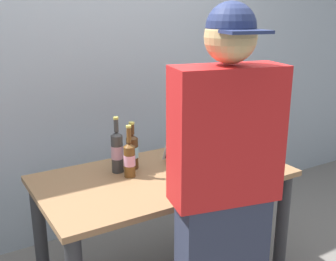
{
  "coord_description": "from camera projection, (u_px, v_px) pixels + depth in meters",
  "views": [
    {
      "loc": [
        -1.1,
        -1.87,
        1.64
      ],
      "look_at": [
        0.03,
        0.0,
        0.99
      ],
      "focal_mm": 44.01,
      "sensor_mm": 36.0,
      "label": 1
    }
  ],
  "objects": [
    {
      "name": "desk",
      "position": [
        164.0,
        195.0,
        2.38
      ],
      "size": [
        1.41,
        0.76,
        0.74
      ],
      "color": "olive",
      "rests_on": "ground"
    },
    {
      "name": "back_wall",
      "position": [
        100.0,
        57.0,
        2.91
      ],
      "size": [
        6.0,
        0.1,
        2.6
      ],
      "primitive_type": "cube",
      "color": "#99A3AD",
      "rests_on": "ground"
    },
    {
      "name": "beer_bottle_amber",
      "position": [
        132.0,
        150.0,
        2.38
      ],
      "size": [
        0.07,
        0.07,
        0.28
      ],
      "color": "#472B14",
      "rests_on": "desk"
    },
    {
      "name": "beer_bottle_green",
      "position": [
        129.0,
        158.0,
        2.27
      ],
      "size": [
        0.06,
        0.06,
        0.3
      ],
      "color": "brown",
      "rests_on": "desk"
    },
    {
      "name": "beer_bottle_brown",
      "position": [
        117.0,
        151.0,
        2.33
      ],
      "size": [
        0.07,
        0.07,
        0.33
      ],
      "color": "#333333",
      "rests_on": "desk"
    },
    {
      "name": "laptop",
      "position": [
        199.0,
        156.0,
        2.48
      ],
      "size": [
        0.36,
        0.32,
        0.2
      ],
      "color": "#B7BABC",
      "rests_on": "desk"
    },
    {
      "name": "person_figure",
      "position": [
        224.0,
        201.0,
        1.74
      ],
      "size": [
        0.48,
        0.32,
        1.67
      ],
      "color": "#2D3347",
      "rests_on": "ground"
    }
  ]
}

